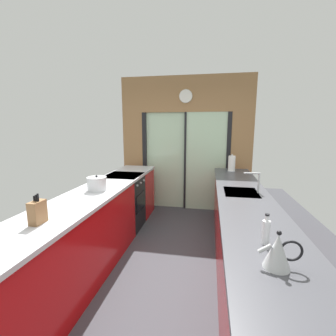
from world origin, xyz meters
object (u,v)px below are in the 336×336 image
paper_towel_roll (232,164)px  soap_bottle (266,231)px  kettle (278,251)px  oven_range (124,202)px  knife_block (38,212)px  stock_pot (97,184)px

paper_towel_roll → soap_bottle: bearing=-90.0°
kettle → soap_bottle: (-0.00, 0.28, -0.01)m
oven_range → kettle: bearing=-51.6°
soap_bottle → paper_towel_roll: paper_towel_roll is taller
kettle → paper_towel_roll: size_ratio=0.78×
soap_bottle → paper_towel_roll: 2.66m
knife_block → kettle: bearing=-9.5°
knife_block → soap_bottle: bearing=-0.7°
stock_pot → kettle: (1.78, -1.32, 0.01)m
oven_range → knife_block: 2.06m
paper_towel_roll → knife_block: bearing=-124.0°
kettle → paper_towel_roll: paper_towel_roll is taller
oven_range → paper_towel_roll: (1.80, 0.67, 0.60)m
stock_pot → oven_range: bearing=91.1°
stock_pot → soap_bottle: size_ratio=1.13×
oven_range → soap_bottle: size_ratio=4.26×
oven_range → stock_pot: bearing=-88.9°
soap_bottle → paper_towel_roll: (-0.00, 2.66, 0.05)m
stock_pot → soap_bottle: (1.78, -1.05, 0.00)m
stock_pot → paper_towel_roll: size_ratio=0.79×
kettle → soap_bottle: bearing=90.5°
oven_range → stock_pot: 1.10m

